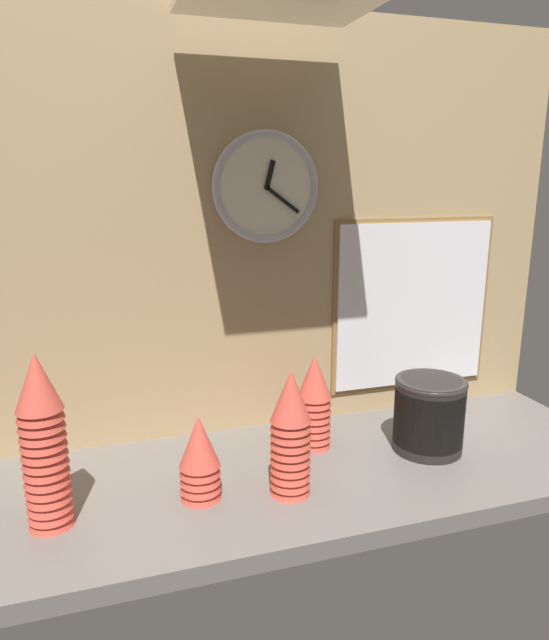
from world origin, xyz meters
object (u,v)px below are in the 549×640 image
(bowl_stack_right, at_px, (429,413))
(wall_clock, at_px, (266,187))
(cup_stack_center_left, at_px, (200,458))
(menu_board, at_px, (413,305))
(cup_stack_center_right, at_px, (314,401))
(cup_stack_far_left, at_px, (43,442))
(cup_stack_center, at_px, (291,433))

(bowl_stack_right, xyz_separation_m, wall_clock, (-0.34, 0.25, 0.54))
(cup_stack_center_left, height_order, wall_clock, wall_clock)
(cup_stack_center_left, relative_size, wall_clock, 0.68)
(cup_stack_center_left, distance_m, menu_board, 0.77)
(bowl_stack_right, bearing_deg, cup_stack_center_right, 159.15)
(cup_stack_center_right, xyz_separation_m, cup_stack_far_left, (-0.61, -0.16, 0.06))
(menu_board, bearing_deg, cup_stack_center, -144.57)
(cup_stack_center_left, bearing_deg, bowl_stack_right, 5.08)
(cup_stack_center, xyz_separation_m, bowl_stack_right, (0.39, 0.09, -0.04))
(cup_stack_center_right, xyz_separation_m, menu_board, (0.36, 0.15, 0.19))
(cup_stack_center_right, distance_m, cup_stack_center, 0.23)
(wall_clock, bearing_deg, cup_stack_center, -98.12)
(cup_stack_far_left, bearing_deg, cup_stack_center_right, 14.73)
(cup_stack_center_right, height_order, cup_stack_center, cup_stack_center)
(cup_stack_center, xyz_separation_m, menu_board, (0.48, 0.34, 0.17))
(cup_stack_center_right, relative_size, bowl_stack_right, 1.31)
(cup_stack_far_left, bearing_deg, bowl_stack_right, 3.90)
(cup_stack_far_left, relative_size, bowl_stack_right, 1.91)
(cup_stack_center, height_order, menu_board, menu_board)
(bowl_stack_right, bearing_deg, menu_board, 70.12)
(cup_stack_center_right, relative_size, wall_clock, 0.89)
(menu_board, bearing_deg, wall_clock, -178.83)
(cup_stack_center_left, relative_size, menu_board, 0.38)
(cup_stack_center_right, distance_m, cup_stack_center_left, 0.35)
(cup_stack_center_right, distance_m, wall_clock, 0.54)
(cup_stack_center, height_order, bowl_stack_right, cup_stack_center)
(wall_clock, xyz_separation_m, menu_board, (0.44, 0.01, -0.33))
(cup_stack_center_left, bearing_deg, menu_board, 24.53)
(bowl_stack_right, bearing_deg, cup_stack_center, -167.14)
(cup_stack_far_left, height_order, bowl_stack_right, cup_stack_far_left)
(cup_stack_center_left, height_order, menu_board, menu_board)
(cup_stack_center_right, bearing_deg, cup_stack_center_left, -154.17)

